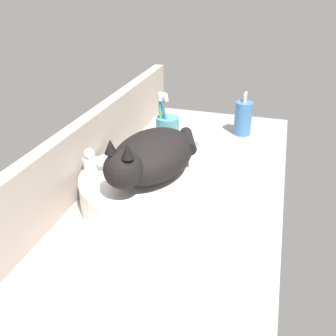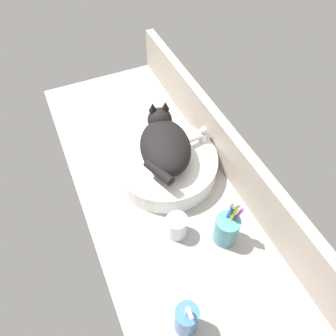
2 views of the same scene
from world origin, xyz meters
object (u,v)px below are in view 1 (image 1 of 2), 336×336
object	(u,v)px
soap_dispenser	(243,118)
toothbrush_cup	(167,131)
water_glass	(201,151)
cat	(150,156)
faucet	(95,171)
sink_basin	(154,188)

from	to	relation	value
soap_dispenser	toothbrush_cup	size ratio (longest dim) A/B	0.80
toothbrush_cup	water_glass	world-z (taller)	toothbrush_cup
cat	water_glass	size ratio (longest dim) A/B	3.84
faucet	cat	bearing A→B (deg)	-86.35
faucet	water_glass	world-z (taller)	faucet
toothbrush_cup	water_glass	distance (cm)	15.30
water_glass	soap_dispenser	bearing A→B (deg)	-19.98
cat	faucet	size ratio (longest dim) A/B	2.28
sink_basin	faucet	world-z (taller)	faucet
faucet	soap_dispenser	distance (cm)	61.18
sink_basin	faucet	size ratio (longest dim) A/B	2.72
sink_basin	toothbrush_cup	bearing A→B (deg)	10.88
cat	soap_dispenser	size ratio (longest dim) A/B	2.06
sink_basin	soap_dispenser	bearing A→B (deg)	-18.01
soap_dispenser	toothbrush_cup	world-z (taller)	toothbrush_cup
cat	toothbrush_cup	size ratio (longest dim) A/B	1.66
sink_basin	water_glass	size ratio (longest dim) A/B	4.58
water_glass	cat	bearing A→B (deg)	164.39
sink_basin	toothbrush_cup	size ratio (longest dim) A/B	1.98
sink_basin	toothbrush_cup	distance (cm)	32.69
soap_dispenser	water_glass	xyz separation A→B (cm)	(-25.96, 9.44, -2.32)
faucet	toothbrush_cup	world-z (taller)	toothbrush_cup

